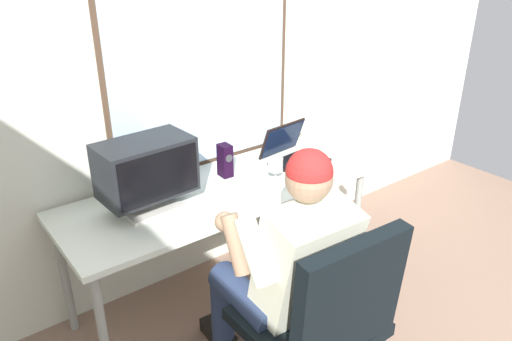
% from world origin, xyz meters
% --- Properties ---
extents(wall_rear, '(5.38, 0.08, 2.82)m').
position_xyz_m(wall_rear, '(-0.00, 2.53, 1.40)').
color(wall_rear, silver).
rests_on(wall_rear, ground).
extents(desk, '(1.80, 0.66, 0.73)m').
position_xyz_m(desk, '(-0.26, 2.14, 0.67)').
color(desk, '#939891').
rests_on(desk, ground).
extents(office_chair, '(0.55, 0.58, 0.99)m').
position_xyz_m(office_chair, '(-0.38, 1.19, 0.56)').
color(office_chair, black).
rests_on(office_chair, ground).
extents(person_seated, '(0.54, 0.80, 1.25)m').
position_xyz_m(person_seated, '(-0.36, 1.47, 0.65)').
color(person_seated, navy).
rests_on(person_seated, ground).
extents(crt_monitor, '(0.47, 0.29, 0.37)m').
position_xyz_m(crt_monitor, '(-0.68, 2.17, 0.95)').
color(crt_monitor, beige).
rests_on(crt_monitor, desk).
extents(laptop, '(0.37, 0.35, 0.23)m').
position_xyz_m(laptop, '(0.30, 2.20, 0.79)').
color(laptop, black).
rests_on(laptop, desk).
extents(wine_glass, '(0.08, 0.08, 0.13)m').
position_xyz_m(wine_glass, '(0.04, 2.04, 0.82)').
color(wine_glass, silver).
rests_on(wine_glass, desk).
extents(desk_speaker, '(0.07, 0.09, 0.19)m').
position_xyz_m(desk_speaker, '(-0.15, 2.26, 0.83)').
color(desk_speaker, black).
rests_on(desk_speaker, desk).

